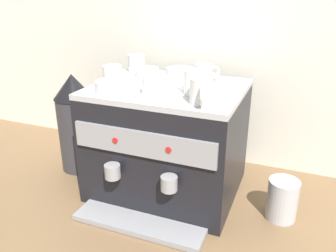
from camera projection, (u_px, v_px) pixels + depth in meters
ground_plane at (168, 187)px, 1.46m from camera, size 4.00×4.00×0.00m
tiled_backsplash_wall at (197, 52)px, 1.57m from camera, size 2.80×0.03×1.02m
espresso_machine at (168, 140)px, 1.37m from camera, size 0.56×0.56×0.44m
ceramic_cup_0 at (201, 92)px, 1.09m from camera, size 0.07×0.11×0.08m
ceramic_cup_1 at (204, 73)px, 1.32m from camera, size 0.09×0.09×0.07m
ceramic_cup_2 at (113, 75)px, 1.31m from camera, size 0.11×0.07×0.07m
ceramic_cup_3 at (154, 85)px, 1.19m from camera, size 0.08×0.11×0.06m
ceramic_cup_4 at (136, 63)px, 1.49m from camera, size 0.10×0.09×0.08m
ceramic_cup_5 at (197, 82)px, 1.19m from camera, size 0.11×0.10×0.08m
ceramic_bowl_0 at (179, 73)px, 1.40m from camera, size 0.11×0.11×0.04m
ceramic_bowl_1 at (147, 72)px, 1.42m from camera, size 0.09×0.09×0.04m
ceramic_bowl_2 at (112, 86)px, 1.23m from camera, size 0.12×0.12×0.04m
ceramic_bowl_3 at (163, 83)px, 1.29m from camera, size 0.11×0.11×0.03m
coffee_grinder at (76, 122)px, 1.53m from camera, size 0.17×0.17×0.44m
milk_pitcher at (282, 199)px, 1.24m from camera, size 0.11×0.11×0.15m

